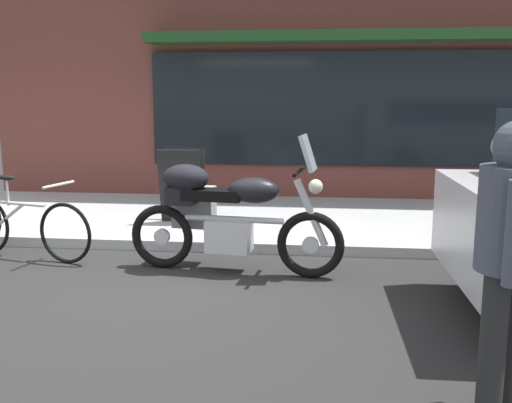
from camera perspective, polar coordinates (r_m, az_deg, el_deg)
The scene contains 4 objects.
ground_plane at distance 5.74m, azimuth -9.12°, elevation -7.82°, with size 80.00×80.00×0.00m, color #292929.
touring_motorcycle at distance 5.90m, azimuth -3.28°, elevation -1.06°, with size 2.21×0.82×1.41m.
parked_bicycle at distance 6.88m, azimuth -21.73°, elevation -2.23°, with size 1.71×0.60×0.92m.
sandwich_board_sign at distance 7.76m, azimuth -7.24°, elevation 1.62°, with size 0.55×0.42×0.97m.
Camera 1 is at (1.49, -5.25, 1.78)m, focal length 41.00 mm.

